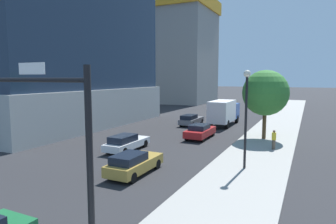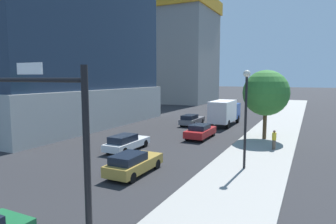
{
  "view_description": "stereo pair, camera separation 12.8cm",
  "coord_description": "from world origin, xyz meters",
  "px_view_note": "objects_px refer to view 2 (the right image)",
  "views": [
    {
      "loc": [
        11.46,
        -4.35,
        5.99
      ],
      "look_at": [
        1.45,
        16.38,
        3.31
      ],
      "focal_mm": 31.49,
      "sensor_mm": 36.0,
      "label": 1
    },
    {
      "loc": [
        11.58,
        -4.29,
        5.99
      ],
      "look_at": [
        1.45,
        16.38,
        3.31
      ],
      "focal_mm": 31.49,
      "sensor_mm": 36.0,
      "label": 2
    }
  ],
  "objects_px": {
    "car_gray": "(192,120)",
    "box_truck": "(225,111)",
    "car_red": "(200,131)",
    "street_tree": "(266,93)",
    "traffic_light_pole": "(32,125)",
    "construction_building": "(184,46)",
    "street_lamp": "(246,106)",
    "car_gold": "(133,163)",
    "pedestrian_yellow_shirt": "(274,140)",
    "car_white": "(126,142)"
  },
  "relations": [
    {
      "from": "street_lamp",
      "to": "box_truck",
      "type": "bearing_deg",
      "value": 109.3
    },
    {
      "from": "street_tree",
      "to": "pedestrian_yellow_shirt",
      "type": "height_order",
      "value": "street_tree"
    },
    {
      "from": "car_white",
      "to": "car_gray",
      "type": "relative_size",
      "value": 0.99
    },
    {
      "from": "car_gray",
      "to": "car_gold",
      "type": "xyz_separation_m",
      "value": [
        3.8,
        -19.46,
        0.01
      ]
    },
    {
      "from": "street_lamp",
      "to": "car_red",
      "type": "height_order",
      "value": "street_lamp"
    },
    {
      "from": "car_gold",
      "to": "pedestrian_yellow_shirt",
      "type": "bearing_deg",
      "value": 54.58
    },
    {
      "from": "street_tree",
      "to": "traffic_light_pole",
      "type": "bearing_deg",
      "value": -99.77
    },
    {
      "from": "traffic_light_pole",
      "to": "car_red",
      "type": "bearing_deg",
      "value": 95.2
    },
    {
      "from": "car_gray",
      "to": "car_gold",
      "type": "distance_m",
      "value": 19.83
    },
    {
      "from": "car_white",
      "to": "pedestrian_yellow_shirt",
      "type": "distance_m",
      "value": 12.14
    },
    {
      "from": "street_lamp",
      "to": "car_gold",
      "type": "height_order",
      "value": "street_lamp"
    },
    {
      "from": "traffic_light_pole",
      "to": "car_gray",
      "type": "height_order",
      "value": "traffic_light_pole"
    },
    {
      "from": "street_lamp",
      "to": "construction_building",
      "type": "bearing_deg",
      "value": 117.32
    },
    {
      "from": "car_gold",
      "to": "traffic_light_pole",
      "type": "bearing_deg",
      "value": -77.65
    },
    {
      "from": "car_white",
      "to": "pedestrian_yellow_shirt",
      "type": "relative_size",
      "value": 2.91
    },
    {
      "from": "street_lamp",
      "to": "street_tree",
      "type": "height_order",
      "value": "street_tree"
    },
    {
      "from": "construction_building",
      "to": "box_truck",
      "type": "distance_m",
      "value": 38.06
    },
    {
      "from": "car_red",
      "to": "street_lamp",
      "type": "bearing_deg",
      "value": -54.21
    },
    {
      "from": "car_white",
      "to": "pedestrian_yellow_shirt",
      "type": "height_order",
      "value": "pedestrian_yellow_shirt"
    },
    {
      "from": "car_white",
      "to": "pedestrian_yellow_shirt",
      "type": "bearing_deg",
      "value": 25.51
    },
    {
      "from": "street_tree",
      "to": "car_white",
      "type": "xyz_separation_m",
      "value": [
        -9.63,
        -9.3,
        -3.86
      ]
    },
    {
      "from": "street_lamp",
      "to": "car_gold",
      "type": "xyz_separation_m",
      "value": [
        -6.03,
        -3.84,
        -3.53
      ]
    },
    {
      "from": "construction_building",
      "to": "traffic_light_pole",
      "type": "xyz_separation_m",
      "value": [
        20.72,
        -60.63,
        -9.13
      ]
    },
    {
      "from": "car_red",
      "to": "car_gold",
      "type": "xyz_separation_m",
      "value": [
        0.0,
        -12.21,
        -0.02
      ]
    },
    {
      "from": "traffic_light_pole",
      "to": "car_white",
      "type": "distance_m",
      "value": 15.16
    },
    {
      "from": "car_gold",
      "to": "street_tree",
      "type": "bearing_deg",
      "value": 67.59
    },
    {
      "from": "car_gold",
      "to": "pedestrian_yellow_shirt",
      "type": "height_order",
      "value": "pedestrian_yellow_shirt"
    },
    {
      "from": "traffic_light_pole",
      "to": "car_red",
      "type": "height_order",
      "value": "traffic_light_pole"
    },
    {
      "from": "street_lamp",
      "to": "car_gray",
      "type": "xyz_separation_m",
      "value": [
        -9.83,
        15.62,
        -3.54
      ]
    },
    {
      "from": "car_gold",
      "to": "car_red",
      "type": "bearing_deg",
      "value": 90.0
    },
    {
      "from": "car_gray",
      "to": "box_truck",
      "type": "bearing_deg",
      "value": 23.01
    },
    {
      "from": "box_truck",
      "to": "car_red",
      "type": "bearing_deg",
      "value": -90.0
    },
    {
      "from": "car_gray",
      "to": "traffic_light_pole",
      "type": "bearing_deg",
      "value": -78.55
    },
    {
      "from": "car_red",
      "to": "car_gray",
      "type": "height_order",
      "value": "car_red"
    },
    {
      "from": "traffic_light_pole",
      "to": "car_gold",
      "type": "height_order",
      "value": "traffic_light_pole"
    },
    {
      "from": "car_red",
      "to": "car_gray",
      "type": "bearing_deg",
      "value": 117.65
    },
    {
      "from": "construction_building",
      "to": "traffic_light_pole",
      "type": "relative_size",
      "value": 5.29
    },
    {
      "from": "construction_building",
      "to": "car_gray",
      "type": "height_order",
      "value": "construction_building"
    },
    {
      "from": "street_tree",
      "to": "pedestrian_yellow_shirt",
      "type": "distance_m",
      "value": 5.59
    },
    {
      "from": "car_red",
      "to": "pedestrian_yellow_shirt",
      "type": "bearing_deg",
      "value": -16.71
    },
    {
      "from": "construction_building",
      "to": "street_lamp",
      "type": "xyz_separation_m",
      "value": [
        24.86,
        -48.11,
        -9.42
      ]
    },
    {
      "from": "street_lamp",
      "to": "traffic_light_pole",
      "type": "bearing_deg",
      "value": -108.28
    },
    {
      "from": "traffic_light_pole",
      "to": "construction_building",
      "type": "bearing_deg",
      "value": 108.87
    },
    {
      "from": "traffic_light_pole",
      "to": "pedestrian_yellow_shirt",
      "type": "relative_size",
      "value": 3.95
    },
    {
      "from": "street_tree",
      "to": "car_gray",
      "type": "bearing_deg",
      "value": 151.04
    },
    {
      "from": "car_red",
      "to": "construction_building",
      "type": "bearing_deg",
      "value": 115.34
    },
    {
      "from": "street_tree",
      "to": "box_truck",
      "type": "distance_m",
      "value": 9.47
    },
    {
      "from": "construction_building",
      "to": "pedestrian_yellow_shirt",
      "type": "distance_m",
      "value": 50.9
    },
    {
      "from": "street_lamp",
      "to": "car_gray",
      "type": "height_order",
      "value": "street_lamp"
    },
    {
      "from": "box_truck",
      "to": "construction_building",
      "type": "bearing_deg",
      "value": 121.37
    }
  ]
}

